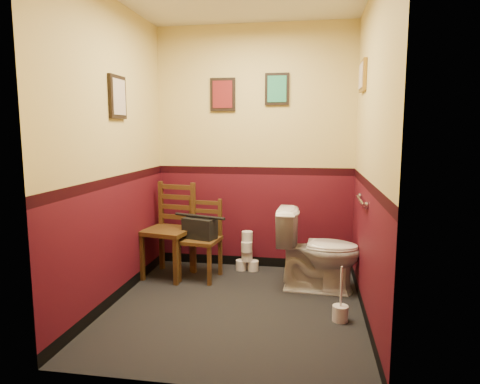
{
  "coord_description": "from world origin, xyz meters",
  "views": [
    {
      "loc": [
        0.64,
        -3.55,
        1.55
      ],
      "look_at": [
        0.0,
        0.25,
        1.0
      ],
      "focal_mm": 32.0,
      "sensor_mm": 36.0,
      "label": 1
    }
  ],
  "objects": [
    {
      "name": "chair_left",
      "position": [
        -0.84,
        0.73,
        0.5
      ],
      "size": [
        0.55,
        0.55,
        1.0
      ],
      "rotation": [
        0.0,
        0.0,
        -0.19
      ],
      "color": "#553719",
      "rests_on": "floor"
    },
    {
      "name": "wall_left",
      "position": [
        -1.1,
        0.0,
        1.35
      ],
      "size": [
        0.0,
        2.4,
        2.7
      ],
      "primitive_type": "cube",
      "rotation": [
        1.57,
        0.0,
        1.57
      ],
      "color": "#4A0D18",
      "rests_on": "ground"
    },
    {
      "name": "toilet_brush",
      "position": [
        0.9,
        -0.12,
        0.08
      ],
      "size": [
        0.13,
        0.13,
        0.46
      ],
      "color": "silver",
      "rests_on": "floor"
    },
    {
      "name": "floor",
      "position": [
        0.0,
        0.0,
        0.0
      ],
      "size": [
        2.2,
        2.4,
        0.0
      ],
      "primitive_type": "cube",
      "color": "black",
      "rests_on": "ground"
    },
    {
      "name": "grab_bar",
      "position": [
        1.07,
        0.25,
        0.95
      ],
      "size": [
        0.05,
        0.56,
        0.06
      ],
      "color": "silver",
      "rests_on": "wall_right"
    },
    {
      "name": "wall_back",
      "position": [
        0.0,
        1.2,
        1.35
      ],
      "size": [
        2.2,
        0.0,
        2.7
      ],
      "primitive_type": "cube",
      "rotation": [
        1.57,
        0.0,
        0.0
      ],
      "color": "#4A0D18",
      "rests_on": "ground"
    },
    {
      "name": "framed_print_left",
      "position": [
        -1.08,
        0.1,
        1.85
      ],
      "size": [
        0.04,
        0.3,
        0.38
      ],
      "color": "black",
      "rests_on": "wall_left"
    },
    {
      "name": "framed_print_back_a",
      "position": [
        -0.35,
        1.18,
        1.95
      ],
      "size": [
        0.28,
        0.04,
        0.36
      ],
      "color": "black",
      "rests_on": "wall_back"
    },
    {
      "name": "handbag",
      "position": [
        -0.5,
        0.68,
        0.55
      ],
      "size": [
        0.38,
        0.27,
        0.25
      ],
      "rotation": [
        0.0,
        0.0,
        -0.32
      ],
      "color": "black",
      "rests_on": "chair_right"
    },
    {
      "name": "wall_front",
      "position": [
        0.0,
        -1.2,
        1.35
      ],
      "size": [
        2.2,
        0.0,
        2.7
      ],
      "primitive_type": "cube",
      "rotation": [
        -1.57,
        0.0,
        0.0
      ],
      "color": "#4A0D18",
      "rests_on": "ground"
    },
    {
      "name": "tp_stack",
      "position": [
        -0.05,
        1.02,
        0.19
      ],
      "size": [
        0.26,
        0.16,
        0.45
      ],
      "color": "silver",
      "rests_on": "floor"
    },
    {
      "name": "chair_right",
      "position": [
        -0.5,
        0.72,
        0.42
      ],
      "size": [
        0.43,
        0.43,
        0.83
      ],
      "rotation": [
        0.0,
        0.0,
        -0.12
      ],
      "color": "#553719",
      "rests_on": "floor"
    },
    {
      "name": "toilet",
      "position": [
        0.72,
        0.56,
        0.39
      ],
      "size": [
        0.83,
        0.49,
        0.79
      ],
      "primitive_type": "imported",
      "rotation": [
        0.0,
        0.0,
        1.52
      ],
      "color": "white",
      "rests_on": "floor"
    },
    {
      "name": "framed_print_back_b",
      "position": [
        0.25,
        1.18,
        2.0
      ],
      "size": [
        0.26,
        0.04,
        0.34
      ],
      "color": "black",
      "rests_on": "wall_back"
    },
    {
      "name": "wall_right",
      "position": [
        1.1,
        0.0,
        1.35
      ],
      "size": [
        0.0,
        2.4,
        2.7
      ],
      "primitive_type": "cube",
      "rotation": [
        1.57,
        0.0,
        -1.57
      ],
      "color": "#4A0D18",
      "rests_on": "ground"
    },
    {
      "name": "framed_print_right",
      "position": [
        1.08,
        0.6,
        2.05
      ],
      "size": [
        0.04,
        0.34,
        0.28
      ],
      "color": "olive",
      "rests_on": "wall_right"
    }
  ]
}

